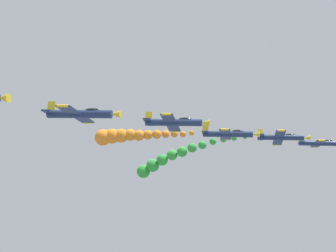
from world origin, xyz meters
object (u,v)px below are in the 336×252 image
at_px(airplane_lead, 320,143).
at_px(airplane_right_inner, 229,134).
at_px(airplane_left_outer, 175,122).
at_px(airplane_left_inner, 282,137).
at_px(airplane_right_outer, 81,114).

bearing_deg(airplane_lead, airplane_right_inner, -41.96).
height_order(airplane_right_inner, airplane_left_outer, airplane_left_outer).
xyz_separation_m(airplane_right_inner, airplane_left_outer, (11.53, -8.18, 2.55)).
distance_m(airplane_left_inner, airplane_right_outer, 45.44).
distance_m(airplane_left_outer, airplane_right_outer, 16.23).
height_order(airplane_lead, airplane_left_outer, airplane_left_outer).
height_order(airplane_left_inner, airplane_right_outer, airplane_right_outer).
distance_m(airplane_right_inner, airplane_right_outer, 30.51).
bearing_deg(airplane_left_outer, airplane_left_inner, 140.07).
bearing_deg(airplane_left_outer, airplane_lead, 140.16).
bearing_deg(airplane_right_inner, airplane_lead, 138.04).
distance_m(airplane_left_inner, airplane_left_outer, 29.23).
bearing_deg(airplane_lead, airplane_left_outer, -39.84).
bearing_deg(airplane_lead, airplane_right_outer, -40.56).
xyz_separation_m(airplane_lead, airplane_right_outer, (45.80, -39.20, 7.56)).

